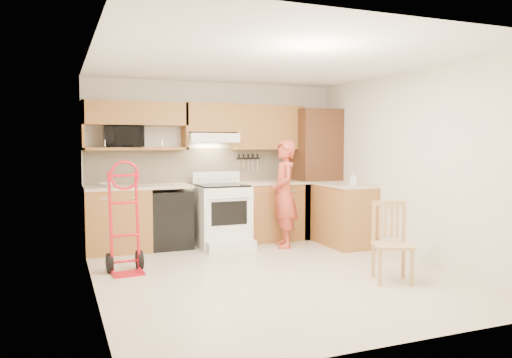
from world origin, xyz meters
TOP-DOWN VIEW (x-y plane):
  - floor at (0.00, 0.00)m, footprint 4.00×4.50m
  - ceiling at (0.00, 0.00)m, footprint 4.00×4.50m
  - wall_back at (0.00, 2.26)m, footprint 4.00×0.02m
  - wall_front at (0.00, -2.26)m, footprint 4.00×0.02m
  - wall_left at (-2.01, 0.00)m, footprint 0.02×4.50m
  - wall_right at (2.01, 0.00)m, footprint 0.02×4.50m
  - backsplash at (0.00, 2.23)m, footprint 3.92×0.03m
  - lower_cab_left at (-1.55, 1.95)m, footprint 0.90×0.60m
  - dishwasher at (-0.80, 1.95)m, footprint 0.60×0.60m
  - lower_cab_right at (0.83, 1.95)m, footprint 1.14×0.60m
  - countertop_left at (-1.25, 1.95)m, footprint 1.50×0.63m
  - countertop_right at (0.83, 1.95)m, footprint 1.14×0.63m
  - cab_return_right at (1.70, 1.15)m, footprint 0.60×1.00m
  - countertop_return at (1.70, 1.15)m, footprint 0.63×1.00m
  - pantry_tall at (1.65, 1.95)m, footprint 0.70×0.60m
  - upper_cab_left at (-1.25, 2.08)m, footprint 1.50×0.33m
  - upper_shelf_mw at (-1.25, 2.08)m, footprint 1.50×0.33m
  - upper_cab_center at (-0.12, 2.08)m, footprint 0.76×0.33m
  - upper_cab_right at (0.83, 2.08)m, footprint 1.14×0.33m
  - range_hood at (-0.12, 2.02)m, footprint 0.76×0.46m
  - knife_strip at (0.55, 2.21)m, footprint 0.40×0.05m
  - microwave at (-1.41, 2.08)m, footprint 0.60×0.45m
  - range at (-0.04, 1.68)m, footprint 0.75×0.99m
  - person at (0.79, 1.35)m, footprint 0.50×0.65m
  - hand_truck at (-1.59, 0.70)m, footprint 0.51×0.47m
  - dining_chair at (1.13, -0.79)m, footprint 0.54×0.56m
  - soap_bottle at (1.70, 0.91)m, footprint 0.11×0.11m
  - bowl at (-1.68, 1.95)m, footprint 0.29×0.29m

SIDE VIEW (x-z plane):
  - floor at x=0.00m, z-range -0.02..0.00m
  - dishwasher at x=-0.80m, z-range 0.00..0.85m
  - dining_chair at x=1.13m, z-range 0.00..0.89m
  - lower_cab_left at x=-1.55m, z-range 0.00..0.90m
  - lower_cab_right at x=0.83m, z-range 0.00..0.90m
  - cab_return_right at x=1.70m, z-range 0.00..0.90m
  - range at x=-0.04m, z-range 0.00..1.11m
  - hand_truck at x=-1.59m, z-range 0.00..1.21m
  - person at x=0.79m, z-range 0.00..1.59m
  - countertop_left at x=-1.25m, z-range 0.90..0.94m
  - countertop_right at x=0.83m, z-range 0.90..0.94m
  - countertop_return at x=1.70m, z-range 0.90..0.94m
  - bowl at x=-1.68m, z-range 0.94..0.99m
  - soap_bottle at x=1.70m, z-range 0.94..1.14m
  - pantry_tall at x=1.65m, z-range 0.00..2.10m
  - backsplash at x=0.00m, z-range 0.92..1.48m
  - knife_strip at x=0.55m, z-range 1.09..1.39m
  - wall_back at x=0.00m, z-range 0.00..2.50m
  - wall_front at x=0.00m, z-range 0.00..2.50m
  - wall_left at x=-2.01m, z-range 0.00..2.50m
  - wall_right at x=2.01m, z-range 0.00..2.50m
  - upper_shelf_mw at x=-1.25m, z-range 1.45..1.49m
  - range_hood at x=-0.12m, z-range 1.56..1.70m
  - microwave at x=-1.41m, z-range 1.49..1.80m
  - upper_cab_right at x=0.83m, z-range 1.45..2.15m
  - upper_cab_center at x=-0.12m, z-range 1.72..2.16m
  - upper_cab_left at x=-1.25m, z-range 1.81..2.15m
  - ceiling at x=0.00m, z-range 2.50..2.52m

